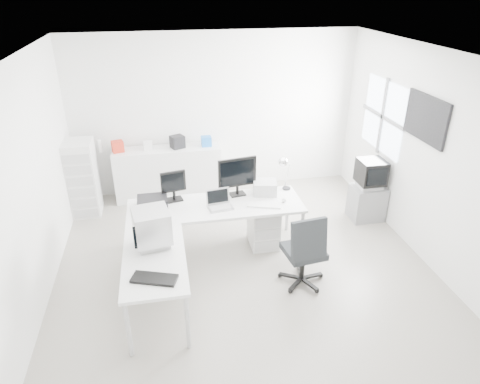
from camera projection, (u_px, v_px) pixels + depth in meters
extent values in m
cube|color=#BCB5A8|center=(243.00, 262.00, 5.96)|extent=(5.00, 5.00, 0.01)
cube|color=white|center=(243.00, 54.00, 4.70)|extent=(5.00, 5.00, 0.01)
cube|color=silver|center=(215.00, 114.00, 7.52)|extent=(5.00, 0.02, 2.80)
cube|color=silver|center=(30.00, 187.00, 4.91)|extent=(0.02, 5.00, 2.80)
cube|color=silver|center=(425.00, 156.00, 5.75)|extent=(0.02, 5.00, 2.80)
cube|color=silver|center=(263.00, 226.00, 6.25)|extent=(0.40, 0.50, 0.60)
cube|color=black|center=(153.00, 202.00, 5.80)|extent=(0.40, 0.32, 0.14)
cube|color=silver|center=(264.00, 205.00, 5.86)|extent=(0.49, 0.28, 0.02)
sphere|color=silver|center=(284.00, 200.00, 5.95)|extent=(0.07, 0.07, 0.07)
cube|color=#ABABAB|center=(265.00, 187.00, 6.17)|extent=(0.38, 0.34, 0.19)
cube|color=black|center=(154.00, 279.00, 4.42)|extent=(0.51, 0.34, 0.03)
cube|color=slate|center=(367.00, 203.00, 6.94)|extent=(0.51, 0.42, 0.56)
cube|color=silver|center=(168.00, 173.00, 7.57)|extent=(1.84, 0.46, 0.92)
cube|color=red|center=(118.00, 146.00, 7.18)|extent=(0.22, 0.21, 0.19)
cube|color=silver|center=(148.00, 146.00, 7.28)|extent=(0.15, 0.13, 0.15)
cube|color=black|center=(177.00, 142.00, 7.35)|extent=(0.27, 0.26, 0.21)
cube|color=blue|center=(206.00, 141.00, 7.44)|extent=(0.17, 0.15, 0.17)
cylinder|color=silver|center=(99.00, 146.00, 7.16)|extent=(0.07, 0.07, 0.22)
cube|color=silver|center=(83.00, 178.00, 6.96)|extent=(0.44, 0.52, 1.26)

